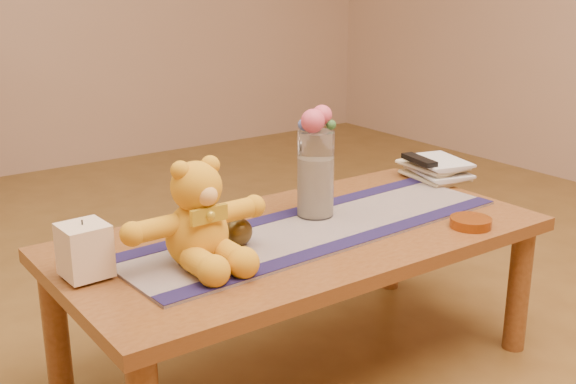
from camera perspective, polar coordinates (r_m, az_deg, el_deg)
floor at (r=2.27m, az=1.06°, el=-13.89°), size 5.50×5.50×0.00m
coffee_table_top at (r=2.08m, az=1.12°, el=-3.71°), size 1.40×0.70×0.04m
table_leg_fr at (r=2.41m, az=17.78°, el=-7.35°), size 0.07×0.07×0.41m
table_leg_bl at (r=2.15m, az=-17.88°, el=-10.48°), size 0.07×0.07×0.41m
table_leg_br at (r=2.76m, az=8.16°, el=-3.50°), size 0.07×0.07×0.41m
persian_runner at (r=2.09m, az=2.29°, el=-2.90°), size 1.22×0.41×0.01m
runner_border_near at (r=1.99m, az=5.03°, el=-3.89°), size 1.20×0.12×0.00m
runner_border_far at (r=2.19m, az=-0.18°, el=-1.76°), size 1.20×0.12×0.00m
teddy_bear at (r=1.82m, az=-7.27°, el=-1.70°), size 0.39×0.32×0.26m
pillar_candle at (r=1.82m, az=-15.79°, el=-4.43°), size 0.11×0.11×0.13m
candle_wick at (r=1.79m, az=-15.98°, el=-2.32°), size 0.00×0.00×0.01m
glass_vase at (r=2.15m, az=2.20°, el=1.43°), size 0.11×0.11×0.26m
potpourri_fill at (r=2.16m, az=2.18°, el=0.44°), size 0.09×0.09×0.18m
rose_left at (r=2.09m, az=1.98°, el=5.64°), size 0.07×0.07×0.07m
rose_right at (r=2.13m, az=2.70°, el=6.11°), size 0.06×0.06×0.06m
blue_flower_back at (r=2.15m, az=1.88°, el=5.74°), size 0.04×0.04×0.04m
blue_flower_side at (r=2.11m, az=1.26°, el=5.34°), size 0.04×0.04×0.04m
leaf_sprig at (r=2.12m, az=3.43°, el=5.33°), size 0.03×0.03×0.03m
bronze_ball at (r=1.95m, az=-3.93°, el=-3.14°), size 0.08×0.08×0.08m
book_bottom at (r=2.59m, az=10.12°, el=0.97°), size 0.20×0.24×0.02m
book_lower at (r=2.58m, az=10.29°, el=1.37°), size 0.22×0.26×0.02m
book_upper at (r=2.57m, az=10.02°, el=1.78°), size 0.18×0.24×0.02m
book_top at (r=2.57m, az=10.29°, el=2.19°), size 0.21×0.26×0.02m
tv_remote at (r=2.56m, az=10.34°, el=2.51°), size 0.07×0.17×0.02m
amber_dish at (r=2.18m, az=14.25°, el=-2.35°), size 0.15×0.15×0.03m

